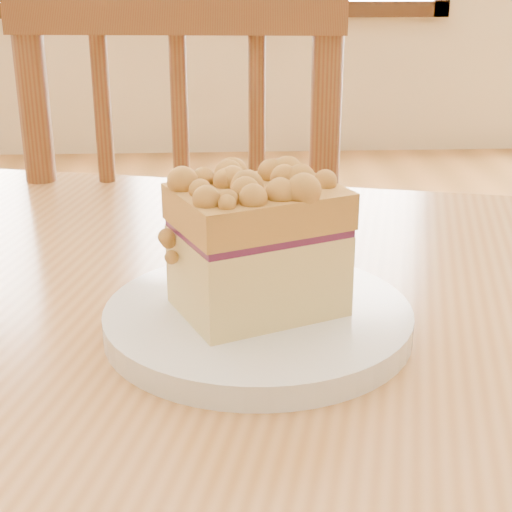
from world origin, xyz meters
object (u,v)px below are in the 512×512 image
(plate, at_px, (258,320))
(cake_slice, at_px, (256,241))
(cafe_table_main, at_px, (183,425))
(cafe_chair_main, at_px, (199,297))

(plate, distance_m, cake_slice, 0.07)
(cafe_table_main, distance_m, cafe_chair_main, 0.61)
(cafe_chair_main, xyz_separation_m, plate, (0.06, -0.60, 0.25))
(cafe_table_main, bearing_deg, cafe_chair_main, 103.95)
(cafe_chair_main, bearing_deg, cafe_table_main, 94.67)
(cake_slice, bearing_deg, cafe_table_main, 150.13)
(cafe_chair_main, bearing_deg, plate, 100.63)
(cafe_table_main, height_order, cake_slice, cake_slice)
(cafe_table_main, height_order, cafe_chair_main, cafe_chair_main)
(plate, height_order, cake_slice, cake_slice)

